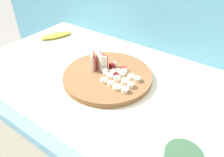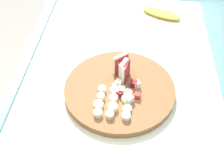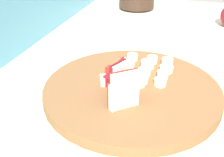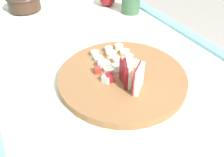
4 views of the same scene
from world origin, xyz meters
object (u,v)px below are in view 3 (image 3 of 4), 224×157
Objects in this scene: apple_wedge_fan at (121,85)px; banana_slice_rows at (146,68)px; cutting_board at (132,91)px; apple_dice_pile at (122,77)px.

banana_slice_rows is (0.12, -0.02, -0.02)m from apple_wedge_fan.
banana_slice_rows is (0.07, -0.01, 0.02)m from cutting_board.
apple_dice_pile is 0.74× the size of banana_slice_rows.
apple_dice_pile is (0.01, 0.02, 0.02)m from cutting_board.
apple_wedge_fan is 0.13m from banana_slice_rows.
apple_wedge_fan reaches higher than banana_slice_rows.
apple_wedge_fan reaches higher than apple_dice_pile.
banana_slice_rows reaches higher than cutting_board.
banana_slice_rows is (0.05, -0.04, -0.00)m from apple_dice_pile.
apple_dice_pile reaches higher than banana_slice_rows.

